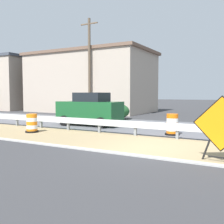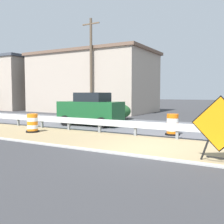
# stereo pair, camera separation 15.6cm
# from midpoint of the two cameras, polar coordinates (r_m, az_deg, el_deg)

# --- Properties ---
(ground_plane) EXTENTS (160.00, 160.00, 0.00)m
(ground_plane) POSITION_cam_midpoint_polar(r_m,az_deg,el_deg) (9.83, 7.91, -7.83)
(ground_plane) COLOR #333335
(median_dirt_strip) EXTENTS (3.86, 120.00, 0.01)m
(median_dirt_strip) POSITION_cam_midpoint_polar(r_m,az_deg,el_deg) (10.50, 9.40, -7.07)
(median_dirt_strip) COLOR #8E7A56
(median_dirt_strip) RESTS_ON ground
(far_lane_asphalt) EXTENTS (7.07, 120.00, 0.00)m
(far_lane_asphalt) POSITION_cam_midpoint_polar(r_m,az_deg,el_deg) (15.68, 16.35, -3.51)
(far_lane_asphalt) COLOR #56565B
(far_lane_asphalt) RESTS_ON ground
(curb_near_edge) EXTENTS (0.20, 120.00, 0.11)m
(curb_near_edge) POSITION_cam_midpoint_polar(r_m,az_deg,el_deg) (8.66, 4.68, -9.39)
(curb_near_edge) COLOR #ADADA8
(curb_near_edge) RESTS_ON ground
(guardrail_median) EXTENTS (0.18, 50.35, 0.71)m
(guardrail_median) POSITION_cam_midpoint_polar(r_m,az_deg,el_deg) (13.51, -2.50, -2.34)
(guardrail_median) COLOR silver
(guardrail_median) RESTS_ON ground
(warning_sign_diamond) EXTENTS (0.18, 1.66, 1.97)m
(warning_sign_diamond) POSITION_cam_midpoint_polar(r_m,az_deg,el_deg) (8.32, 22.76, -2.90)
(warning_sign_diamond) COLOR black
(warning_sign_diamond) RESTS_ON ground
(traffic_barrel_nearest) EXTENTS (0.70, 0.70, 1.03)m
(traffic_barrel_nearest) POSITION_cam_midpoint_polar(r_m,az_deg,el_deg) (13.14, 13.26, -2.87)
(traffic_barrel_nearest) COLOR orange
(traffic_barrel_nearest) RESTS_ON ground
(traffic_barrel_close) EXTENTS (0.68, 0.68, 0.96)m
(traffic_barrel_close) POSITION_cam_midpoint_polar(r_m,az_deg,el_deg) (14.32, -16.50, -2.50)
(traffic_barrel_close) COLOR orange
(traffic_barrel_close) RESTS_ON ground
(car_distant_b) EXTENTS (2.04, 4.04, 2.07)m
(car_distant_b) POSITION_cam_midpoint_polar(r_m,az_deg,el_deg) (16.63, -4.34, 0.63)
(car_distant_b) COLOR #195128
(car_distant_b) RESTS_ON ground
(roadside_shop_near) EXTENTS (7.71, 13.61, 6.48)m
(roadside_shop_near) POSITION_cam_midpoint_polar(r_m,az_deg,el_deg) (29.56, -4.05, 6.41)
(roadside_shop_near) COLOR #AD9E8E
(roadside_shop_near) RESTS_ON ground
(roadside_shop_far) EXTENTS (7.14, 12.13, 6.59)m
(roadside_shop_far) POSITION_cam_midpoint_polar(r_m,az_deg,el_deg) (38.65, -22.35, 5.63)
(roadside_shop_far) COLOR #AD9E8E
(roadside_shop_far) RESTS_ON ground
(utility_pole_near) EXTENTS (0.24, 1.80, 8.90)m
(utility_pole_near) POSITION_cam_midpoint_polar(r_m,az_deg,el_deg) (24.90, -4.36, 9.98)
(utility_pole_near) COLOR brown
(utility_pole_near) RESTS_ON ground
(bush_roadside) EXTENTS (2.34, 2.34, 1.28)m
(bush_roadside) POSITION_cam_midpoint_polar(r_m,az_deg,el_deg) (20.50, 1.04, 0.17)
(bush_roadside) COLOR #1E4C23
(bush_roadside) RESTS_ON ground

